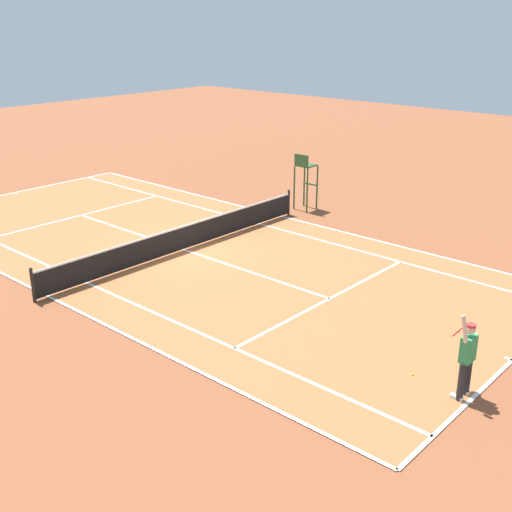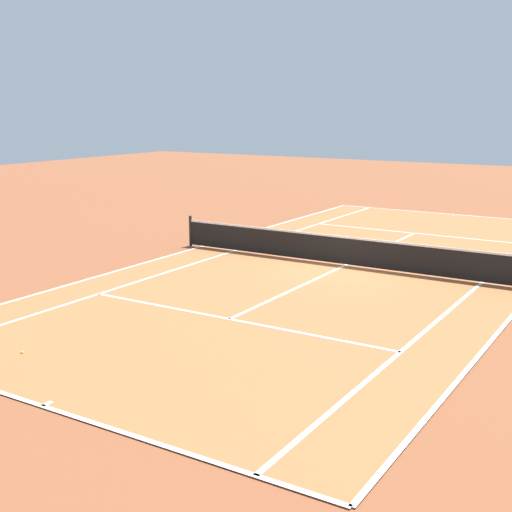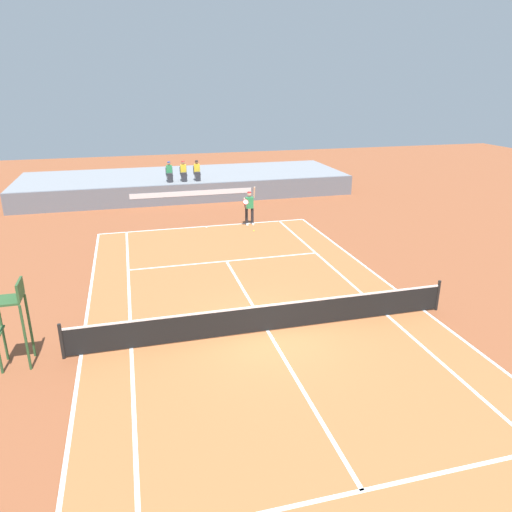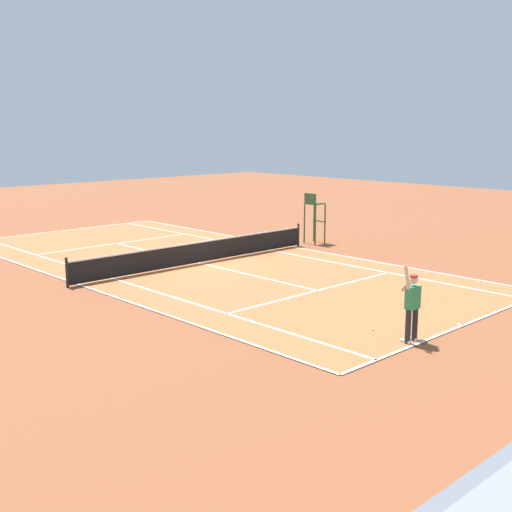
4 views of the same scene
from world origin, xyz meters
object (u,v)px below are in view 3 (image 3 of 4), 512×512
at_px(tennis_player, 249,207).
at_px(spectator_seated_2, 197,171).
at_px(spectator_seated_1, 184,172).
at_px(tennis_ball, 254,231).
at_px(umpire_chair, 13,313).
at_px(spectator_seated_0, 169,172).

bearing_deg(tennis_player, spectator_seated_2, 105.33).
bearing_deg(tennis_player, spectator_seated_1, 112.11).
relative_size(tennis_player, tennis_ball, 30.63).
xyz_separation_m(spectator_seated_2, tennis_player, (1.81, -6.60, -0.89)).
xyz_separation_m(spectator_seated_2, tennis_ball, (1.73, -7.87, -1.85)).
distance_m(spectator_seated_2, tennis_player, 6.91).
distance_m(spectator_seated_1, spectator_seated_2, 0.87).
xyz_separation_m(tennis_ball, umpire_chair, (-9.29, -10.41, 1.52)).
xyz_separation_m(spectator_seated_0, spectator_seated_1, (0.90, 0.00, 0.00)).
distance_m(tennis_player, umpire_chair, 14.98).
bearing_deg(spectator_seated_0, tennis_player, -61.54).
bearing_deg(umpire_chair, spectator_seated_2, 67.53).
relative_size(spectator_seated_1, tennis_player, 0.61).
relative_size(spectator_seated_1, tennis_ball, 18.60).
bearing_deg(spectator_seated_2, spectator_seated_0, 180.00).
height_order(spectator_seated_1, spectator_seated_2, same).
height_order(spectator_seated_2, tennis_ball, spectator_seated_2).
height_order(spectator_seated_2, tennis_player, spectator_seated_2).
bearing_deg(spectator_seated_1, tennis_player, -67.89).
bearing_deg(tennis_ball, tennis_player, 86.33).
distance_m(spectator_seated_0, umpire_chair, 19.17).
height_order(tennis_player, tennis_ball, tennis_player).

